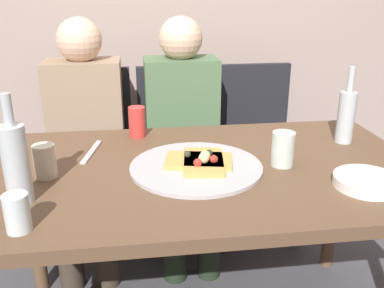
{
  "coord_description": "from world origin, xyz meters",
  "views": [
    {
      "loc": [
        -0.22,
        -1.3,
        1.31
      ],
      "look_at": [
        -0.03,
        0.09,
        0.78
      ],
      "focal_mm": 39.79,
      "sensor_mm": 36.0,
      "label": 1
    }
  ],
  "objects": [
    {
      "name": "guest_in_beanie",
      "position": [
        0.01,
        0.68,
        0.64
      ],
      "size": [
        0.36,
        0.56,
        1.17
      ],
      "rotation": [
        0.0,
        0.0,
        3.14
      ],
      "color": "#4C6B47",
      "rests_on": "ground_plane"
    },
    {
      "name": "pizza_slice_last",
      "position": [
        -0.02,
        -0.0,
        0.76
      ],
      "size": [
        0.24,
        0.17,
        0.05
      ],
      "color": "tan",
      "rests_on": "pizza_tray"
    },
    {
      "name": "wine_glass",
      "position": [
        -0.51,
        -0.01,
        0.79
      ],
      "size": [
        0.07,
        0.07,
        0.11
      ],
      "primitive_type": "cylinder",
      "color": "beige",
      "rests_on": "dining_table"
    },
    {
      "name": "table_knife",
      "position": [
        -0.39,
        0.18,
        0.74
      ],
      "size": [
        0.06,
        0.22,
        0.01
      ],
      "primitive_type": "cube",
      "rotation": [
        0.0,
        0.0,
        1.38
      ],
      "color": "#B7B7BC",
      "rests_on": "dining_table"
    },
    {
      "name": "beer_bottle",
      "position": [
        -0.55,
        -0.17,
        0.85
      ],
      "size": [
        0.07,
        0.07,
        0.31
      ],
      "color": "#B2BCC1",
      "rests_on": "dining_table"
    },
    {
      "name": "dining_table",
      "position": [
        0.0,
        0.0,
        0.65
      ],
      "size": [
        1.48,
        0.86,
        0.73
      ],
      "color": "brown",
      "rests_on": "ground_plane"
    },
    {
      "name": "chair_right",
      "position": [
        0.41,
        0.83,
        0.51
      ],
      "size": [
        0.44,
        0.44,
        0.9
      ],
      "rotation": [
        0.0,
        0.0,
        3.14
      ],
      "color": "black",
      "rests_on": "ground_plane"
    },
    {
      "name": "wine_bottle",
      "position": [
        0.57,
        0.16,
        0.84
      ],
      "size": [
        0.07,
        0.07,
        0.29
      ],
      "color": "#B2BCC1",
      "rests_on": "dining_table"
    },
    {
      "name": "soda_can",
      "position": [
        -0.22,
        0.33,
        0.79
      ],
      "size": [
        0.07,
        0.07,
        0.12
      ],
      "primitive_type": "cylinder",
      "color": "red",
      "rests_on": "dining_table"
    },
    {
      "name": "tumbler_far",
      "position": [
        -0.52,
        -0.33,
        0.78
      ],
      "size": [
        0.06,
        0.06,
        0.1
      ],
      "primitive_type": "cylinder",
      "color": "silver",
      "rests_on": "dining_table"
    },
    {
      "name": "pizza_tray",
      "position": [
        -0.03,
        -0.01,
        0.74
      ],
      "size": [
        0.44,
        0.44,
        0.01
      ],
      "primitive_type": "cylinder",
      "color": "#ADADB2",
      "rests_on": "dining_table"
    },
    {
      "name": "chair_middle",
      "position": [
        0.01,
        0.83,
        0.51
      ],
      "size": [
        0.44,
        0.44,
        0.9
      ],
      "rotation": [
        0.0,
        0.0,
        3.14
      ],
      "color": "black",
      "rests_on": "ground_plane"
    },
    {
      "name": "tumbler_near",
      "position": [
        0.26,
        -0.02,
        0.79
      ],
      "size": [
        0.08,
        0.08,
        0.12
      ],
      "primitive_type": "cylinder",
      "color": "#B7C6BC",
      "rests_on": "dining_table"
    },
    {
      "name": "pizza_slice_extra",
      "position": [
        -0.01,
        -0.01,
        0.76
      ],
      "size": [
        0.16,
        0.24,
        0.05
      ],
      "color": "tan",
      "rests_on": "pizza_tray"
    },
    {
      "name": "guest_in_sweater",
      "position": [
        -0.47,
        0.68,
        0.64
      ],
      "size": [
        0.36,
        0.56,
        1.17
      ],
      "rotation": [
        0.0,
        0.0,
        3.14
      ],
      "color": "#937A60",
      "rests_on": "ground_plane"
    },
    {
      "name": "plate_stack",
      "position": [
        0.46,
        -0.21,
        0.75
      ],
      "size": [
        0.2,
        0.2,
        0.03
      ],
      "primitive_type": "cylinder",
      "color": "white",
      "rests_on": "dining_table"
    },
    {
      "name": "chair_left",
      "position": [
        -0.47,
        0.83,
        0.51
      ],
      "size": [
        0.44,
        0.44,
        0.9
      ],
      "rotation": [
        0.0,
        0.0,
        3.14
      ],
      "color": "black",
      "rests_on": "ground_plane"
    }
  ]
}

